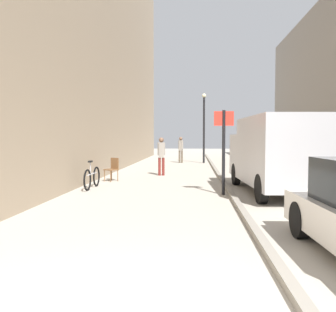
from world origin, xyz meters
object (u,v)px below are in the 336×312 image
Objects in this scene: street_sign_post at (224,145)px; lamp_post at (204,123)px; cafe_chair_near_window at (113,168)px; pedestrian_main_foreground at (161,154)px; pedestrian_mid_block at (181,148)px; delivery_van at (276,153)px; bicycle_leaning at (92,178)px.

lamp_post is at bearing -90.35° from street_sign_post.
cafe_chair_near_window is (-3.95, -10.29, -2.18)m from lamp_post.
lamp_post is (-0.25, 13.42, 1.18)m from street_sign_post.
lamp_post is at bearing 66.74° from pedestrian_main_foreground.
lamp_post reaches higher than pedestrian_mid_block.
street_sign_post is at bearing -88.91° from lamp_post.
pedestrian_mid_block is 2.32m from lamp_post.
pedestrian_main_foreground is 0.37× the size of lamp_post.
delivery_van is at bearing -57.76° from pedestrian_main_foreground.
delivery_van reaches higher than pedestrian_main_foreground.
pedestrian_main_foreground reaches higher than cafe_chair_near_window.
delivery_van is 1.15× the size of lamp_post.
bicycle_leaning is (-2.58, -12.48, -0.66)m from pedestrian_mid_block.
pedestrian_mid_block is at bearing 101.55° from delivery_van.
street_sign_post is at bearing -12.35° from bicycle_leaning.
street_sign_post is at bearing -62.51° from pedestrian_mid_block.
cafe_chair_near_window is at bearing -83.11° from pedestrian_mid_block.
pedestrian_main_foreground is 0.98× the size of pedestrian_mid_block.
bicycle_leaning is (-4.43, 1.01, -1.16)m from street_sign_post.
delivery_van is at bearing -168.85° from cafe_chair_near_window.
street_sign_post is at bearing -73.77° from pedestrian_main_foreground.
lamp_post is at bearing 17.13° from pedestrian_mid_block.
street_sign_post is at bearing -166.95° from delivery_van.
pedestrian_mid_block is 13.46m from delivery_van.
street_sign_post is 1.47× the size of bicycle_leaning.
bicycle_leaning is (-4.17, -12.41, -2.34)m from lamp_post.
pedestrian_main_foreground reaches higher than bicycle_leaning.
lamp_post is (1.59, -0.07, 1.68)m from pedestrian_mid_block.
delivery_van is at bearing -81.44° from lamp_post.
delivery_van is 3.08× the size of bicycle_leaning.
pedestrian_mid_block is 10.64m from cafe_chair_near_window.
lamp_post is at bearing 94.87° from delivery_van.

